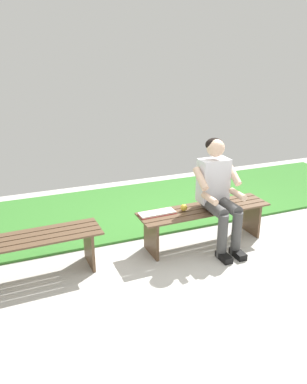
{
  "coord_description": "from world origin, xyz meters",
  "views": [
    {
      "loc": [
        2.05,
        3.51,
        2.16
      ],
      "look_at": [
        0.7,
        0.15,
        0.79
      ],
      "focal_mm": 35.45,
      "sensor_mm": 36.0,
      "label": 1
    }
  ],
  "objects_px": {
    "apple": "(184,208)",
    "bench_far": "(26,248)",
    "bench_near": "(204,217)",
    "book_open": "(157,213)",
    "person_seated": "(218,190)"
  },
  "relations": [
    {
      "from": "apple",
      "to": "bench_far",
      "type": "bearing_deg",
      "value": 0.69
    },
    {
      "from": "bench_near",
      "to": "book_open",
      "type": "relative_size",
      "value": 3.83
    },
    {
      "from": "person_seated",
      "to": "bench_near",
      "type": "bearing_deg",
      "value": -42.85
    },
    {
      "from": "person_seated",
      "to": "apple",
      "type": "relative_size",
      "value": 15.85
    },
    {
      "from": "bench_near",
      "to": "book_open",
      "type": "distance_m",
      "value": 0.59
    },
    {
      "from": "bench_far",
      "to": "person_seated",
      "type": "xyz_separation_m",
      "value": [
        -2.09,
        0.1,
        0.35
      ]
    },
    {
      "from": "bench_near",
      "to": "apple",
      "type": "distance_m",
      "value": 0.3
    },
    {
      "from": "bench_near",
      "to": "book_open",
      "type": "xyz_separation_m",
      "value": [
        0.57,
        -0.05,
        0.12
      ]
    },
    {
      "from": "bench_far",
      "to": "apple",
      "type": "xyz_separation_m",
      "value": [
        -1.73,
        -0.02,
        0.15
      ]
    },
    {
      "from": "bench_near",
      "to": "bench_far",
      "type": "distance_m",
      "value": 1.99
    },
    {
      "from": "bench_near",
      "to": "apple",
      "type": "xyz_separation_m",
      "value": [
        0.26,
        -0.02,
        0.15
      ]
    },
    {
      "from": "bench_near",
      "to": "person_seated",
      "type": "xyz_separation_m",
      "value": [
        -0.11,
        0.1,
        0.35
      ]
    },
    {
      "from": "bench_near",
      "to": "person_seated",
      "type": "relative_size",
      "value": 1.28
    },
    {
      "from": "person_seated",
      "to": "apple",
      "type": "height_order",
      "value": "person_seated"
    },
    {
      "from": "person_seated",
      "to": "book_open",
      "type": "distance_m",
      "value": 0.73
    }
  ]
}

